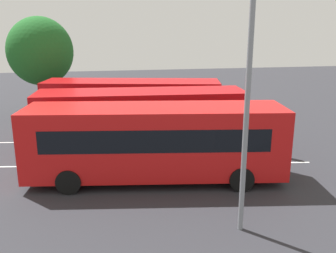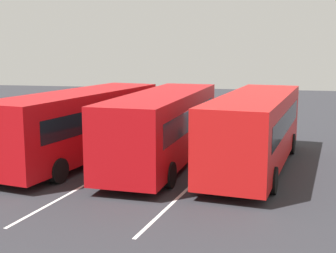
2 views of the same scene
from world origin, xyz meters
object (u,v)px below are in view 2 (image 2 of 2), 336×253
Objects in this scene: bus_far_left at (255,128)px; bus_center_right at (81,123)px; pedestrian at (227,119)px; bus_center_left at (163,125)px.

bus_far_left is 1.00× the size of bus_center_right.
pedestrian is at bearing -29.68° from bus_center_right.
bus_center_left is 0.99× the size of bus_center_right.
bus_center_left is at bearing -75.64° from bus_center_right.
bus_center_right is at bearing -43.90° from pedestrian.
bus_center_left reaches higher than pedestrian.
bus_center_left is at bearing 99.95° from bus_far_left.
pedestrian is at bearing 22.76° from bus_far_left.
pedestrian is (6.63, -5.95, -0.67)m from bus_center_right.
bus_center_right is 6.06× the size of pedestrian.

